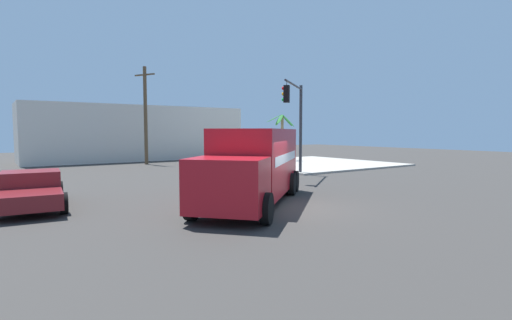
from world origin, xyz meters
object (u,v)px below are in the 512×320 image
object	(u,v)px
traffic_light_primary	(296,114)
delivery_truck	(254,165)
pickup_maroon	(31,189)
palm_tree_far	(282,130)
utility_pole	(146,114)

from	to	relation	value
traffic_light_primary	delivery_truck	bearing A→B (deg)	-141.49
pickup_maroon	palm_tree_far	world-z (taller)	palm_tree_far
delivery_truck	palm_tree_far	size ratio (longest dim) A/B	1.81
delivery_truck	pickup_maroon	xyz separation A→B (m)	(-7.45, 3.93, -0.82)
pickup_maroon	utility_pole	xyz separation A→B (m)	(10.05, 16.23, 3.61)
delivery_truck	palm_tree_far	distance (m)	20.92
utility_pole	delivery_truck	bearing A→B (deg)	-97.36
traffic_light_primary	palm_tree_far	distance (m)	11.97
delivery_truck	traffic_light_primary	world-z (taller)	traffic_light_primary
pickup_maroon	utility_pole	bearing A→B (deg)	58.23
delivery_truck	pickup_maroon	distance (m)	8.46
palm_tree_far	traffic_light_primary	bearing A→B (deg)	-124.77
palm_tree_far	utility_pole	size ratio (longest dim) A/B	0.52
traffic_light_primary	palm_tree_far	world-z (taller)	traffic_light_primary
delivery_truck	palm_tree_far	bearing A→B (deg)	47.98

